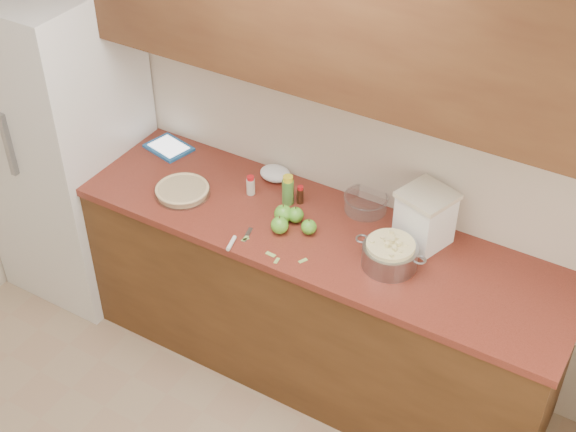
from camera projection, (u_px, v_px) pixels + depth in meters
The scene contains 23 objects.
room_shell at pixel (68, 379), 2.54m from camera, with size 3.60×3.60×3.60m.
counter_run at pixel (299, 293), 4.05m from camera, with size 2.64×0.68×0.92m.
upper_cabinets at pixel (321, 3), 3.24m from camera, with size 2.60×0.34×0.70m, color #523119.
fridge at pixel (66, 144), 4.34m from camera, with size 0.70×0.70×1.80m, color silver.
pie at pixel (182, 191), 3.93m from camera, with size 0.27×0.27×0.04m.
colander at pixel (390, 255), 3.50m from camera, with size 0.33×0.25×0.12m.
flour_canister at pixel (425, 217), 3.58m from camera, with size 0.27×0.27×0.27m.
tablet at pixel (169, 147), 4.26m from camera, with size 0.26×0.22×0.02m.
paring_knife at pixel (234, 242), 3.65m from camera, with size 0.07×0.20×0.02m.
lemon_bottle at pixel (288, 190), 3.85m from camera, with size 0.06×0.06×0.15m.
cinnamon_shaker at pixel (251, 185), 3.92m from camera, with size 0.04×0.04×0.10m.
vanilla_bottle at pixel (300, 195), 3.86m from camera, with size 0.03×0.03×0.10m.
mixing_bowl at pixel (366, 202), 3.82m from camera, with size 0.22×0.22×0.08m.
paper_towel at pixel (275, 174), 4.03m from camera, with size 0.16×0.13×0.07m, color white.
apple_left at pixel (283, 214), 3.75m from camera, with size 0.09×0.09×0.10m.
apple_center at pixel (296, 215), 3.75m from camera, with size 0.08×0.08×0.09m.
apple_front at pixel (280, 225), 3.69m from camera, with size 0.08×0.08×0.10m.
apple_extra at pixel (309, 227), 3.69m from camera, with size 0.07×0.07×0.08m.
peel_a at pixel (245, 239), 3.67m from camera, with size 0.04×0.02×0.00m, color #A0C560.
peel_b at pixel (303, 261), 3.55m from camera, with size 0.04×0.02×0.00m, color #A0C560.
peel_c at pixel (277, 261), 3.56m from camera, with size 0.04×0.02×0.00m, color #A0C560.
peel_d at pixel (246, 239), 3.67m from camera, with size 0.03×0.01×0.00m, color #A0C560.
peel_e at pixel (271, 254), 3.59m from camera, with size 0.05×0.02×0.00m, color #A0C560.
Camera 1 is at (1.45, -1.08, 3.28)m, focal length 50.00 mm.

